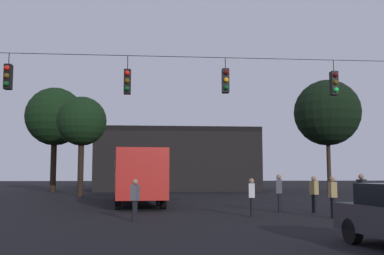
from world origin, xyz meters
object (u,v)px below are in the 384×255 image
Objects in this scene: pedestrian_far_side at (135,198)px; tree_left_silhouette at (55,117)px; city_bus at (137,172)px; tree_behind_building at (82,122)px; pedestrian_crossing_right at (279,191)px; pedestrian_trailing at (362,192)px; pedestrian_crossing_center at (314,192)px; pedestrian_crossing_left at (333,195)px; pedestrian_near_bus at (252,195)px; tree_right_far at (327,113)px.

tree_left_silhouette is (-8.97, 27.55, 6.40)m from pedestrian_far_side.
tree_behind_building is (-4.65, 8.79, 3.92)m from city_bus.
pedestrian_crossing_right is 0.98× the size of pedestrian_trailing.
pedestrian_far_side is at bearing -75.08° from tree_behind_building.
pedestrian_far_side is (-7.94, -3.08, -0.06)m from pedestrian_crossing_center.
pedestrian_crossing_left reaches higher than pedestrian_far_side.
tree_left_silhouette is (-15.41, 24.06, 6.29)m from pedestrian_crossing_right.
pedestrian_far_side is at bearing -175.76° from pedestrian_crossing_left.
pedestrian_far_side is (-9.39, -1.41, -0.13)m from pedestrian_trailing.
tree_left_silhouette is at bearing 116.02° from city_bus.
pedestrian_near_bus is (5.02, -8.34, -0.99)m from city_bus.
pedestrian_crossing_left is 0.94× the size of pedestrian_trailing.
tree_right_far is at bearing 63.06° from pedestrian_crossing_right.
pedestrian_crossing_center is (8.25, -6.73, -0.94)m from city_bus.
pedestrian_crossing_left is at bearing -152.50° from pedestrian_trailing.
tree_behind_building is at bearing 129.85° from pedestrian_trailing.
pedestrian_far_side is 0.15× the size of tree_left_silhouette.
tree_behind_building reaches higher than pedestrian_trailing.
pedestrian_crossing_left is 0.95× the size of pedestrian_crossing_right.
pedestrian_crossing_center is 1.06× the size of pedestrian_far_side.
pedestrian_trailing reaches higher than pedestrian_crossing_center.
city_bus reaches higher than pedestrian_near_bus.
pedestrian_near_bus is 27.73m from tree_right_far.
pedestrian_near_bus is 0.14× the size of tree_right_far.
pedestrian_crossing_right is at bearing 114.86° from pedestrian_crossing_left.
pedestrian_crossing_right is at bearing -57.36° from tree_left_silhouette.
pedestrian_crossing_left is at bearing -111.45° from tree_right_far.
pedestrian_near_bus is (-3.22, -1.62, -0.05)m from pedestrian_crossing_center.
pedestrian_trailing is (9.70, -8.40, -0.87)m from city_bus.
pedestrian_trailing is 32.55m from tree_left_silhouette.
pedestrian_crossing_right reaches higher than pedestrian_crossing_left.
pedestrian_near_bus is at bearing 163.92° from pedestrian_crossing_left.
pedestrian_crossing_left is at bearing -58.14° from tree_left_silhouette.
pedestrian_far_side is at bearing -71.97° from tree_left_silhouette.
pedestrian_near_bus is 30.14m from tree_left_silhouette.
tree_behind_building is at bearing 119.44° from pedestrian_near_bus.
tree_right_far reaches higher than pedestrian_crossing_left.
tree_left_silhouette is at bearing 124.64° from pedestrian_crossing_center.
pedestrian_crossing_center is at bearing -50.28° from tree_behind_building.
pedestrian_crossing_left is 1.05× the size of pedestrian_near_bus.
pedestrian_far_side is (-6.44, -3.49, -0.11)m from pedestrian_crossing_right.
pedestrian_crossing_right is 19.53m from tree_behind_building.
pedestrian_crossing_left is 22.60m from tree_behind_building.
pedestrian_near_bus is at bearing 17.26° from pedestrian_far_side.
tree_right_far is at bearing 61.74° from pedestrian_near_bus.
pedestrian_crossing_center is at bearing 21.22° from pedestrian_far_side.
pedestrian_crossing_center reaches higher than pedestrian_near_bus.
pedestrian_far_side is 31.35m from tree_right_far.
tree_left_silhouette is 26.53m from tree_right_far.
pedestrian_crossing_center is at bearing -15.26° from pedestrian_crossing_right.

